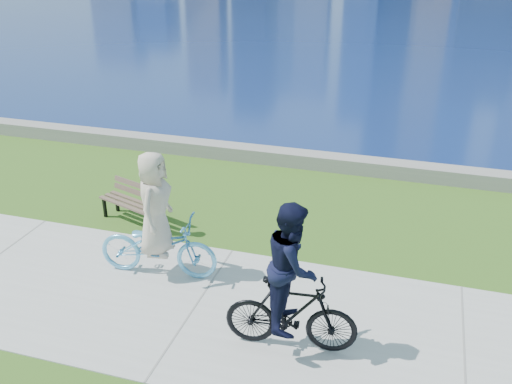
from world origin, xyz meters
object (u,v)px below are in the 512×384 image
bollard_lamp (147,197)px  cyclist_woman (157,231)px  cyclist_man (292,290)px  park_bench (134,200)px

bollard_lamp → cyclist_woman: bearing=-56.9°
cyclist_man → cyclist_woman: bearing=59.3°
park_bench → cyclist_man: bearing=-17.1°
park_bench → bollard_lamp: size_ratio=1.13×
bollard_lamp → cyclist_woman: size_ratio=0.62×
bollard_lamp → cyclist_man: cyclist_man is taller
cyclist_woman → cyclist_man: 2.84m
park_bench → cyclist_woman: cyclist_woman is taller
cyclist_woman → cyclist_man: size_ratio=0.98×
bollard_lamp → cyclist_woman: (0.82, -1.25, 0.06)m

